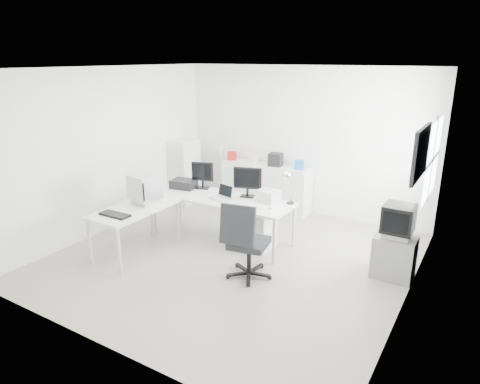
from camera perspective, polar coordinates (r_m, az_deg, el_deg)
The scene contains 30 objects.
floor at distance 6.65m, azimuth -0.90°, elevation -8.69°, with size 5.00×5.00×0.01m, color #B9B5A6.
ceiling at distance 5.96m, azimuth -1.04°, elevation 16.21°, with size 5.00×5.00×0.01m, color white.
back_wall at distance 8.33m, azimuth 8.27°, elevation 6.74°, with size 5.00×0.02×2.80m, color white.
left_wall at distance 7.75m, azimuth -16.91°, elevation 5.34°, with size 0.02×5.00×2.80m, color white.
right_wall at distance 5.32m, azimuth 22.50°, elevation -0.67°, with size 0.02×5.00×2.80m, color white.
window at distance 6.43m, azimuth 24.31°, elevation 3.95°, with size 0.02×1.20×1.10m, color white, non-canonical shape.
wall_picture at distance 5.30m, azimuth 22.99°, elevation 4.81°, with size 0.04×0.90×0.60m, color black, non-canonical shape.
main_desk at distance 7.12m, azimuth -2.48°, elevation -3.58°, with size 2.40×0.80×0.75m, color white, non-canonical shape.
side_desk at distance 6.84m, azimuth -13.62°, elevation -5.00°, with size 0.70×1.40×0.75m, color white, non-canonical shape.
drawer_pedestal at distance 6.85m, azimuth 2.67°, elevation -5.13°, with size 0.40×0.50×0.60m, color white.
inkjet_printer at distance 7.53m, azimuth -7.50°, elevation 1.08°, with size 0.41×0.32×0.15m, color black.
lcd_monitor_small at distance 7.42m, azimuth -5.02°, elevation 2.26°, with size 0.38×0.22×0.48m, color black, non-canonical shape.
lcd_monitor_large at distance 6.94m, azimuth 1.00°, elevation 1.26°, with size 0.46×0.19×0.48m, color black, non-canonical shape.
laptop at distance 6.85m, azimuth -2.64°, elevation -0.11°, with size 0.34×0.35×0.22m, color #B7B7BA, non-canonical shape.
white_keyboard at distance 6.54m, azimuth 1.50°, elevation -1.93°, with size 0.38×0.12×0.02m, color white.
white_mouse at distance 6.44m, azimuth 4.04°, elevation -2.06°, with size 0.06×0.06×0.06m, color white.
laser_printer at distance 6.78m, azimuth 3.79°, elevation -0.52°, with size 0.32×0.27×0.18m, color silver.
desk_lamp at distance 6.66m, azimuth 6.81°, elevation 0.37°, with size 0.16×0.16×0.47m, color silver, non-canonical shape.
crt_monitor at distance 6.80m, azimuth -12.52°, elevation 0.43°, with size 0.41×0.41×0.47m, color #B7B7BA, non-canonical shape.
black_keyboard at distance 6.44m, azimuth -16.34°, elevation -2.92°, with size 0.47×0.19×0.03m, color black.
office_chair at distance 5.88m, azimuth 1.23°, elevation -6.33°, with size 0.65×0.65×1.12m, color #242629, non-canonical shape.
tv_cabinet at distance 6.37m, azimuth 19.85°, elevation -8.10°, with size 0.55×0.45×0.60m, color gray.
crt_tv at distance 6.17m, azimuth 20.35°, elevation -3.71°, with size 0.50×0.48×0.45m, color black, non-canonical shape.
sideboard at distance 8.59m, azimuth 3.47°, elevation 0.73°, with size 1.82×0.46×0.91m, color white.
clutter_box_a at distance 8.83m, azimuth -1.08°, elevation 4.86°, with size 0.17×0.15×0.17m, color #A01B16.
clutter_box_b at distance 8.58m, azimuth 1.76°, elevation 4.46°, with size 0.16×0.14×0.16m, color white.
clutter_box_c at distance 8.35m, azimuth 4.76°, elevation 4.34°, with size 0.25×0.23×0.25m, color black.
clutter_box_d at distance 8.15m, azimuth 7.90°, elevation 3.62°, with size 0.17×0.15×0.17m, color #1862AD.
clutter_bottle at distance 9.02m, azimuth -2.56°, elevation 5.29°, with size 0.07×0.07×0.22m, color white.
filing_cabinet at distance 8.99m, azimuth -7.44°, elevation 2.73°, with size 0.46×0.55×1.32m, color white.
Camera 1 is at (3.17, -5.05, 2.95)m, focal length 32.00 mm.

